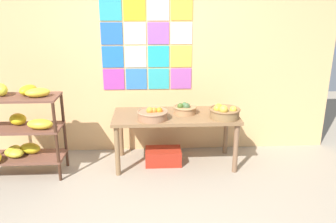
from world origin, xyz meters
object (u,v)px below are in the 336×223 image
Objects in this scene: fruit_basket_back_left at (153,114)px; produce_crate_under_table at (163,156)px; display_table at (175,121)px; fruit_basket_right at (185,109)px; banana_shelf_unit at (20,127)px; fruit_basket_back_right at (224,112)px.

produce_crate_under_table is at bearing 52.00° from fruit_basket_back_left.
display_table is 5.29× the size of fruit_basket_right.
fruit_basket_back_left is 0.45m from fruit_basket_right.
display_table is at bearing 0.28° from produce_crate_under_table.
fruit_basket_back_left reaches higher than display_table.
fruit_basket_back_left is at bearing 0.88° from banana_shelf_unit.
banana_shelf_unit is at bearing -173.42° from fruit_basket_right.
display_table is at bearing 30.03° from fruit_basket_back_left.
produce_crate_under_table is at bearing 6.33° from banana_shelf_unit.
banana_shelf_unit is at bearing -179.12° from fruit_basket_back_left.
fruit_basket_back_right is 1.28× the size of fruit_basket_right.
fruit_basket_right is at bearing 17.63° from display_table.
fruit_basket_right is 0.68m from produce_crate_under_table.
produce_crate_under_table is (-0.27, -0.04, -0.62)m from fruit_basket_right.
fruit_basket_right is 0.64× the size of produce_crate_under_table.
display_table is at bearing 5.83° from banana_shelf_unit.
fruit_basket_right is (-0.45, 0.20, -0.02)m from fruit_basket_back_right.
produce_crate_under_table is (-0.72, 0.16, -0.63)m from fruit_basket_back_right.
fruit_basket_back_right reaches higher than display_table.
fruit_basket_back_left is (1.54, 0.02, 0.12)m from banana_shelf_unit.
display_table is 4.13× the size of fruit_basket_back_right.
banana_shelf_unit is at bearing -179.46° from fruit_basket_back_right.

